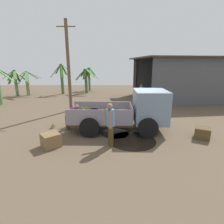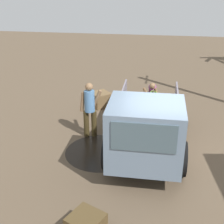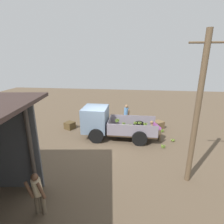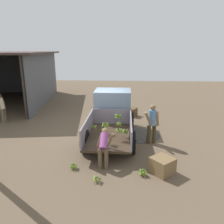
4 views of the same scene
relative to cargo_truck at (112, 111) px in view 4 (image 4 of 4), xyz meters
name	(u,v)px [view 4 (image 4 of 4)]	position (x,y,z in m)	size (l,w,h in m)	color
ground	(97,131)	(-0.07, 0.72, -1.02)	(36.00, 36.00, 0.00)	brown
mud_patch_0	(122,141)	(-1.17, -0.47, -1.02)	(1.28, 1.28, 0.01)	black
mud_patch_1	(138,135)	(-0.45, -1.25, -1.02)	(1.98, 1.98, 0.01)	black
cargo_truck	(112,111)	(0.00, 0.00, 0.00)	(4.57, 2.09, 1.94)	#382A1C
warehouse_shed	(6,66)	(5.99, 8.20, 1.62)	(10.23, 7.69, 3.68)	#4D4F54
person_foreground_visitor	(152,122)	(-1.37, -1.72, -0.08)	(0.46, 0.67, 1.70)	#40331A
person_worker_loading	(104,146)	(-3.31, 0.10, -0.29)	(0.71, 0.63, 1.24)	brown
person_bystander_near_shed	(2,107)	(1.02, 6.02, -0.15)	(0.65, 0.36, 1.57)	brown
banana_bunch_on_ground_0	(143,172)	(-3.87, -1.18, -0.90)	(0.27, 0.25, 0.22)	#423B2A
banana_bunch_on_ground_1	(97,178)	(-4.30, 0.22, -0.90)	(0.25, 0.25, 0.20)	brown
banana_bunch_on_ground_2	(74,166)	(-3.59, 1.08, -0.90)	(0.25, 0.25, 0.21)	brown
wooden_crate_0	(162,166)	(-3.68, -1.81, -0.76)	(0.63, 0.63, 0.53)	brown
wooden_crate_1	(131,112)	(2.59, -0.98, -0.78)	(0.60, 0.60, 0.49)	#513E22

